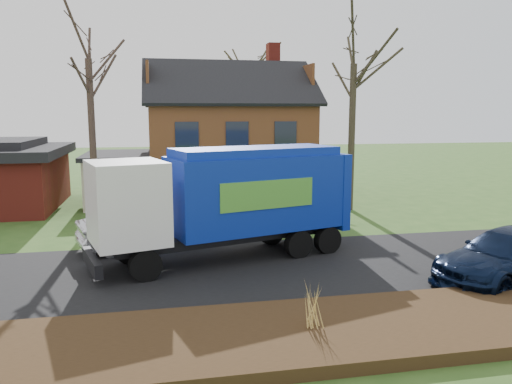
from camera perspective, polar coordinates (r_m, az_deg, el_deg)
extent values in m
plane|color=#2B4E1A|center=(16.56, -3.41, -9.00)|extent=(120.00, 120.00, 0.00)
cube|color=black|center=(16.55, -3.41, -8.97)|extent=(80.00, 7.00, 0.02)
cube|color=black|center=(11.63, 0.25, -16.33)|extent=(80.00, 3.50, 0.30)
cube|color=beige|center=(30.11, -3.26, 1.90)|extent=(9.00, 7.50, 2.70)
cube|color=#512817|center=(29.89, -3.31, 7.13)|extent=(9.00, 7.50, 2.80)
cube|color=maroon|center=(31.57, 1.95, 15.18)|extent=(0.70, 0.90, 1.60)
cube|color=beige|center=(29.42, -15.17, 1.32)|extent=(3.50, 5.50, 2.60)
cube|color=black|center=(29.27, -15.29, 4.08)|extent=(3.90, 5.90, 0.24)
cylinder|color=black|center=(15.80, -12.54, -8.19)|extent=(1.06, 0.60, 1.01)
cylinder|color=black|center=(17.70, -14.22, -6.37)|extent=(1.06, 0.60, 1.01)
cylinder|color=black|center=(17.90, 4.87, -5.94)|extent=(1.06, 0.60, 1.01)
cylinder|color=black|center=(19.60, 1.73, -4.57)|extent=(1.06, 0.60, 1.01)
cylinder|color=black|center=(18.58, 8.18, -5.44)|extent=(1.06, 0.60, 1.01)
cylinder|color=black|center=(20.22, 4.86, -4.17)|extent=(1.06, 0.60, 1.01)
cube|color=black|center=(17.71, -2.74, -5.01)|extent=(8.32, 3.40, 0.34)
cube|color=white|center=(16.28, -14.49, -1.16)|extent=(2.80, 2.94, 2.61)
cube|color=black|center=(16.06, -18.21, -0.94)|extent=(0.66, 2.07, 0.87)
cube|color=black|center=(16.49, -18.21, -7.60)|extent=(0.90, 2.39, 0.44)
cube|color=#0C2796|center=(17.80, -0.08, 0.00)|extent=(6.52, 4.00, 2.61)
cube|color=#0C2796|center=(17.63, -0.08, 4.66)|extent=(6.16, 3.64, 0.29)
cube|color=#0C2796|center=(19.42, 8.21, 0.39)|extent=(1.00, 2.46, 2.80)
cube|color=#4C9A32|center=(16.64, 1.39, -0.31)|extent=(3.36, 0.99, 0.97)
cube|color=#4C9A32|center=(18.81, -2.17, 0.79)|extent=(3.36, 0.99, 0.97)
imported|color=#B6B8BF|center=(19.50, -12.53, -3.94)|extent=(5.20, 3.13, 1.62)
imported|color=black|center=(17.21, 26.87, -6.56)|extent=(5.85, 3.91, 1.57)
cylinder|color=#3C2C24|center=(24.57, -18.17, 5.49)|extent=(0.31, 0.31, 7.55)
cylinder|color=#393122|center=(26.53, 10.87, 6.04)|extent=(0.35, 0.35, 7.56)
cylinder|color=#403726|center=(39.27, -0.65, 8.25)|extent=(0.34, 0.34, 9.04)
cone|color=tan|center=(11.74, 6.75, -12.54)|extent=(0.04, 0.04, 1.06)
cone|color=tan|center=(11.69, 5.95, -12.62)|extent=(0.04, 0.04, 1.06)
cone|color=tan|center=(11.79, 7.55, -12.46)|extent=(0.04, 0.04, 1.06)
cone|color=tan|center=(11.86, 6.55, -12.31)|extent=(0.04, 0.04, 1.06)
cone|color=tan|center=(11.62, 6.96, -12.78)|extent=(0.04, 0.04, 1.06)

